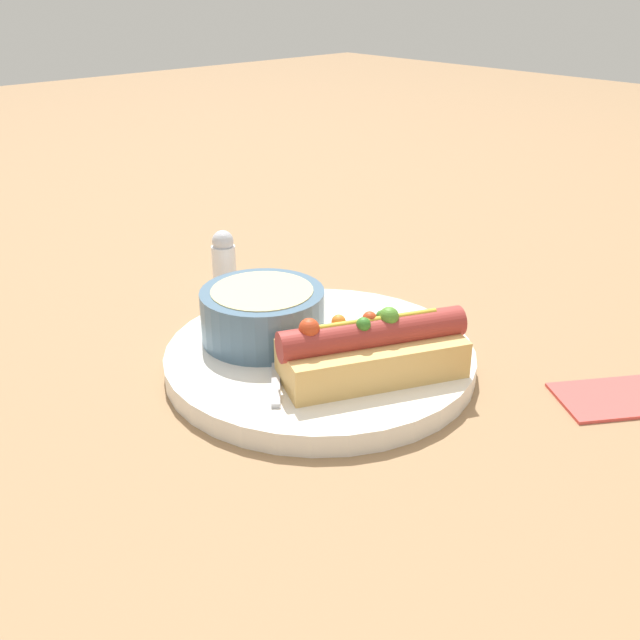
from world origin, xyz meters
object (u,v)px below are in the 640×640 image
(salt_shaker, at_px, (224,262))
(spoon, at_px, (276,344))
(hot_dog, at_px, (373,350))
(soup_bowl, at_px, (263,312))

(salt_shaker, bearing_deg, spoon, -111.69)
(spoon, bearing_deg, salt_shaker, 17.93)
(hot_dog, distance_m, soup_bowl, 0.12)
(soup_bowl, bearing_deg, salt_shaker, 66.60)
(salt_shaker, bearing_deg, hot_dog, -98.57)
(soup_bowl, distance_m, spoon, 0.03)
(hot_dog, height_order, spoon, hot_dog)
(spoon, height_order, salt_shaker, salt_shaker)
(hot_dog, bearing_deg, salt_shaker, 105.37)
(soup_bowl, relative_size, salt_shaker, 1.58)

